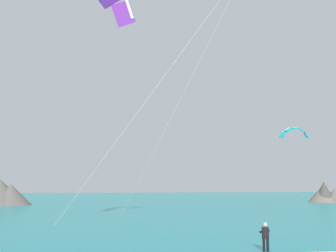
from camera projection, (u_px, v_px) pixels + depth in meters
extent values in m
cube|color=teal|center=(155.00, 201.00, 77.29)|extent=(200.00, 120.00, 0.20)
cylinder|color=black|center=(264.00, 247.00, 21.32)|extent=(0.14, 0.14, 0.84)
cylinder|color=black|center=(268.00, 247.00, 21.32)|extent=(0.14, 0.14, 0.84)
cube|color=black|center=(265.00, 233.00, 21.42)|extent=(0.36, 0.25, 0.60)
sphere|color=tan|center=(265.00, 225.00, 21.48)|extent=(0.22, 0.22, 0.22)
cylinder|color=black|center=(261.00, 232.00, 21.58)|extent=(0.16, 0.51, 0.22)
cylinder|color=black|center=(268.00, 232.00, 21.58)|extent=(0.16, 0.51, 0.22)
cylinder|color=black|center=(264.00, 231.00, 21.80)|extent=(0.55, 0.11, 0.04)
cube|color=#3F3F42|center=(265.00, 237.00, 21.51)|extent=(0.13, 0.10, 0.10)
cube|color=purple|center=(124.00, 14.00, 32.37)|extent=(2.01, 1.34, 1.98)
cube|color=white|center=(129.00, 8.00, 32.15)|extent=(0.83, 0.96, 1.54)
cylinder|color=#B2B2B7|center=(179.00, 101.00, 27.08)|extent=(7.38, 9.61, 15.91)
cylinder|color=#B2B2B7|center=(153.00, 92.00, 24.23)|extent=(11.45, 4.37, 15.91)
cube|color=teal|center=(283.00, 135.00, 49.74)|extent=(0.82, 0.74, 0.89)
cube|color=white|center=(281.00, 134.00, 50.04)|extent=(0.57, 0.18, 0.73)
cube|color=teal|center=(288.00, 130.00, 49.80)|extent=(0.97, 0.77, 0.69)
cube|color=white|center=(287.00, 129.00, 50.09)|extent=(0.78, 0.20, 0.48)
cube|color=teal|center=(295.00, 128.00, 49.97)|extent=(0.93, 0.79, 0.33)
cube|color=white|center=(294.00, 128.00, 50.26)|extent=(0.83, 0.21, 0.11)
cube|color=teal|center=(302.00, 130.00, 50.21)|extent=(0.85, 0.78, 0.69)
cube|color=white|center=(300.00, 129.00, 50.51)|extent=(0.77, 0.20, 0.48)
cube|color=teal|center=(306.00, 135.00, 50.48)|extent=(0.70, 0.76, 0.89)
cube|color=white|center=(305.00, 134.00, 50.78)|extent=(0.55, 0.17, 0.73)
cone|color=#665B51|center=(323.00, 195.00, 73.25)|extent=(5.71, 5.71, 3.06)
cone|color=#47423D|center=(324.00, 192.00, 72.78)|extent=(3.76, 3.76, 3.93)
cone|color=#665B51|center=(335.00, 196.00, 74.11)|extent=(5.58, 5.58, 2.58)
cone|color=#56514C|center=(11.00, 195.00, 63.65)|extent=(6.91, 6.91, 3.41)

